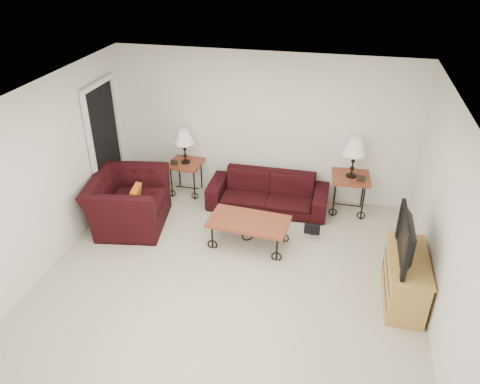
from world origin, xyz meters
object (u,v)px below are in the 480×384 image
Objects in this scene: side_table_right at (349,194)px; tv_stand at (405,279)px; television at (412,239)px; lamp_right at (354,158)px; side_table_left at (187,178)px; coffee_table at (249,233)px; armchair at (128,202)px; sofa at (268,192)px; backpack at (313,222)px; lamp_left at (185,147)px.

side_table_right reaches higher than tv_stand.
lamp_right is at bearing -160.64° from television.
side_table_left is 2.89m from lamp_right.
television is at bearing -29.87° from side_table_left.
tv_stand is (2.14, -0.71, 0.11)m from coffee_table.
television is at bearing -110.78° from armchair.
sofa is 3.05× the size of lamp_right.
sofa is at bearing -132.19° from television.
tv_stand reaches higher than sofa.
tv_stand is at bearing -39.97° from backpack.
armchair is at bearing -170.20° from backpack.
sofa is 1.14m from coffee_table.
coffee_table is (1.40, -1.31, -0.68)m from lamp_left.
armchair reaches higher than coffee_table.
lamp_left is 0.92× the size of lamp_right.
television is (0.71, -2.02, 0.60)m from side_table_right.
side_table_left is at bearing 163.18° from backpack.
side_table_right is at bearing -160.64° from television.
coffee_table is at bearing -137.09° from lamp_right.
side_table_left is 0.47× the size of armchair.
lamp_right reaches higher than sofa.
armchair is (-0.57, -1.17, 0.11)m from side_table_left.
backpack is at bearing 26.95° from coffee_table.
side_table_right is 0.61× the size of tv_stand.
armchair reaches higher than sofa.
side_table_right is 2.87m from lamp_left.
sofa is 2.28m from armchair.
side_table_right is 0.68× the size of television.
television is (3.52, -2.02, 0.03)m from lamp_left.
armchair reaches higher than side_table_left.
side_table_right is (2.81, 0.00, 0.03)m from side_table_left.
side_table_left is at bearing -119.87° from television.
television reaches higher than lamp_left.
backpack is (-1.24, 1.17, -0.09)m from tv_stand.
sofa is 1.06m from backpack.
side_table_right is 0.52× the size of armchair.
side_table_right is 0.56× the size of coffee_table.
coffee_table is (1.40, -1.31, -0.08)m from side_table_left.
lamp_left is 2.54m from backpack.
lamp_right is 0.52× the size of armchair.
lamp_right is 0.68× the size of television.
side_table_left is 0.62× the size of television.
backpack is at bearing -133.91° from television.
lamp_left is (-2.81, 0.00, 0.57)m from side_table_right.
lamp_right is at bearing -79.88° from armchair.
sofa is 2.81m from television.
tv_stand is 1.70m from backpack.
side_table_left is 0.92× the size of side_table_right.
lamp_right reaches higher than coffee_table.
lamp_right is at bearing 0.00° from lamp_left.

